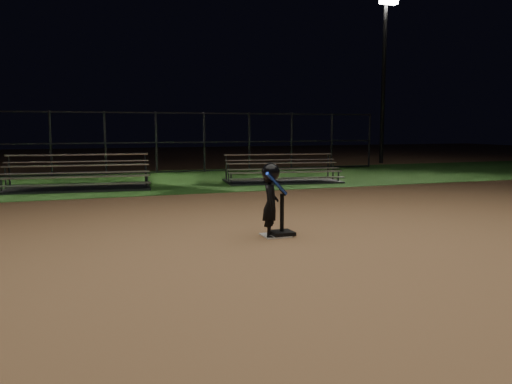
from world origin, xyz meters
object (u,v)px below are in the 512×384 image
object	(u,v)px
batting_tee	(282,227)
bleacher_right	(282,176)
bleacher_left	(78,182)
light_pole_right	(385,67)
child_batter	(271,198)
home_plate	(276,235)

from	to	relation	value
batting_tee	bleacher_right	world-z (taller)	bleacher_right
batting_tee	bleacher_left	distance (m)	8.97
bleacher_right	light_pole_right	xyz separation A→B (m)	(8.50, 6.86, 4.75)
child_batter	bleacher_right	distance (m)	8.94
batting_tee	bleacher_left	bearing A→B (deg)	111.03
bleacher_right	light_pole_right	distance (m)	11.91
home_plate	batting_tee	bearing A→B (deg)	-14.01
batting_tee	child_batter	bearing A→B (deg)	-168.01
bleacher_right	light_pole_right	size ratio (longest dim) A/B	0.49
bleacher_right	home_plate	bearing A→B (deg)	-105.40
batting_tee	child_batter	distance (m)	0.57
child_batter	bleacher_left	world-z (taller)	child_batter
child_batter	light_pole_right	bearing A→B (deg)	-16.30
child_batter	light_pole_right	distance (m)	19.77
light_pole_right	batting_tee	bearing A→B (deg)	-128.47
bleacher_left	light_pole_right	world-z (taller)	light_pole_right
bleacher_right	batting_tee	bearing A→B (deg)	-104.69
child_batter	bleacher_left	distance (m)	8.95
batting_tee	child_batter	world-z (taller)	child_batter
child_batter	light_pole_right	size ratio (longest dim) A/B	0.15
bleacher_left	bleacher_right	bearing A→B (deg)	3.16
batting_tee	bleacher_right	size ratio (longest dim) A/B	0.18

